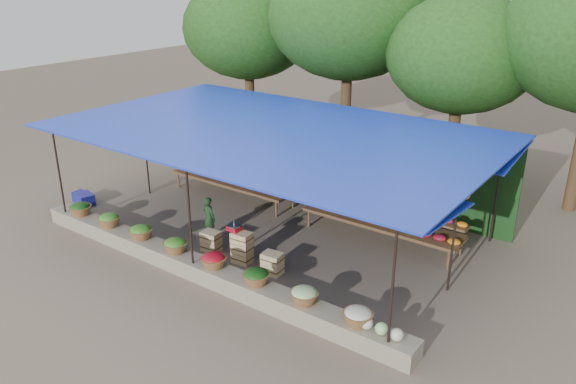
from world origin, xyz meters
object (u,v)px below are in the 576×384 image
Objects in this scene: crate_counter at (241,250)px; blue_crate_back at (85,199)px; vendor_seated at (209,218)px; blue_crate_front at (82,197)px; weighing_scale at (234,227)px.

crate_counter is 4.20× the size of blue_crate_back.
blue_crate_front is at bearing 13.87° from vendor_seated.
weighing_scale is 1.41m from vendor_seated.
vendor_seated is 2.36× the size of blue_crate_front.
weighing_scale is at bearing 167.62° from vendor_seated.
weighing_scale is 6.14m from blue_crate_front.
vendor_seated is 4.55m from blue_crate_back.
vendor_seated reaches higher than weighing_scale.
vendor_seated is at bearing 21.25° from blue_crate_back.
crate_counter is 1.58m from vendor_seated.
crate_counter reaches higher than blue_crate_front.
crate_counter is 2.10× the size of vendor_seated.
vendor_seated reaches higher than crate_counter.
blue_crate_back is (-5.98, -0.06, -0.14)m from crate_counter.
crate_counter is 0.57m from weighing_scale.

